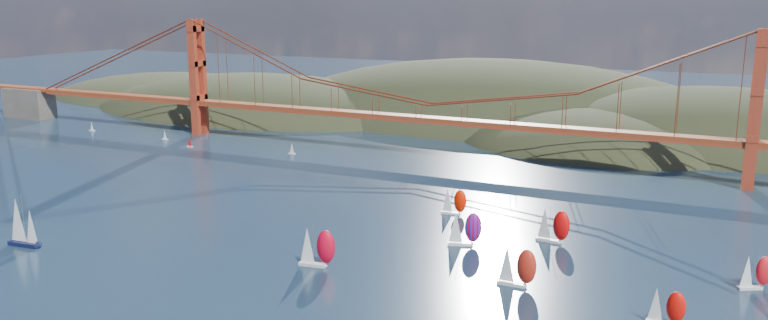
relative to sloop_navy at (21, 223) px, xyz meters
The scene contains 14 objects.
headlands 271.21m from the sloop_navy, 68.25° to the left, with size 725.00×225.00×96.00m.
bridge 164.15m from the sloop_navy, 70.71° to the left, with size 552.00×12.00×55.00m.
sloop_navy is the anchor object (origin of this frame).
racer_0 81.79m from the sloop_navy, 14.62° to the left, with size 9.70×4.73×10.93m.
racer_1 130.72m from the sloop_navy, 13.09° to the left, with size 9.11×3.69×10.50m.
racer_2 162.13m from the sloop_navy, ahead, with size 7.45×3.01×8.60m.
racer_3 142.91m from the sloop_navy, 26.86° to the left, with size 9.30×4.21×10.53m.
racer_4 184.47m from the sloop_navy, 16.19° to the left, with size 7.88×6.17×8.94m.
racer_5 122.05m from the sloop_navy, 39.72° to the left, with size 7.93×3.34×9.03m.
racer_rwb 118.55m from the sloop_navy, 25.85° to the left, with size 9.29×5.92×10.38m.
distant_boat_0 180.72m from the sloop_navy, 131.11° to the left, with size 3.00×2.00×4.70m.
distant_boat_1 151.07m from the sloop_navy, 117.62° to the left, with size 3.00×2.00×4.70m.
distant_boat_2 134.45m from the sloop_navy, 111.11° to the left, with size 3.00×2.00×4.70m.
distant_boat_3 132.20m from the sloop_navy, 89.64° to the left, with size 3.00×2.00×4.70m.
Camera 1 is at (115.22, -103.57, 65.92)m, focal length 35.00 mm.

